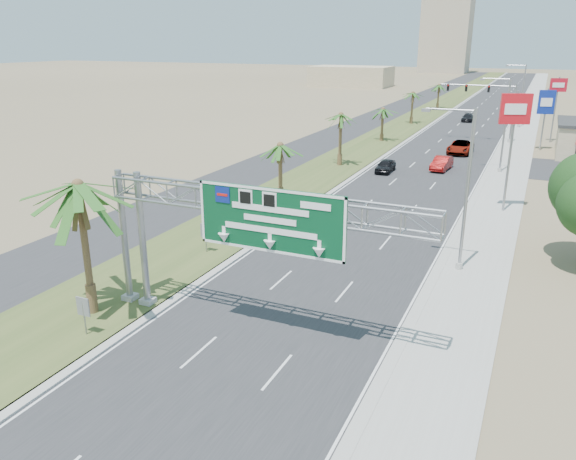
% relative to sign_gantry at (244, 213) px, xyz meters
% --- Properties ---
extents(road, '(12.00, 300.00, 0.02)m').
position_rel_sign_gantry_xyz_m(road, '(1.06, 100.07, -6.05)').
color(road, '#28282B').
rests_on(road, ground).
extents(sidewalk_right, '(4.00, 300.00, 0.10)m').
position_rel_sign_gantry_xyz_m(sidewalk_right, '(9.56, 100.07, -6.01)').
color(sidewalk_right, '#9E9B93').
rests_on(sidewalk_right, ground).
extents(median_grass, '(7.00, 300.00, 0.12)m').
position_rel_sign_gantry_xyz_m(median_grass, '(-8.94, 100.07, -6.00)').
color(median_grass, '#3D4F23').
rests_on(median_grass, ground).
extents(opposing_road, '(8.00, 300.00, 0.02)m').
position_rel_sign_gantry_xyz_m(opposing_road, '(-15.94, 100.07, -6.05)').
color(opposing_road, '#28282B').
rests_on(opposing_road, ground).
extents(sign_gantry, '(16.75, 1.24, 7.50)m').
position_rel_sign_gantry_xyz_m(sign_gantry, '(0.00, 0.00, 0.00)').
color(sign_gantry, gray).
rests_on(sign_gantry, ground).
extents(palm_near, '(5.70, 5.70, 8.35)m').
position_rel_sign_gantry_xyz_m(palm_near, '(-8.14, -1.93, 0.87)').
color(palm_near, brown).
rests_on(palm_near, ground).
extents(palm_row_b, '(3.99, 3.99, 5.95)m').
position_rel_sign_gantry_xyz_m(palm_row_b, '(-8.44, 22.07, -1.16)').
color(palm_row_b, brown).
rests_on(palm_row_b, ground).
extents(palm_row_c, '(3.99, 3.99, 6.75)m').
position_rel_sign_gantry_xyz_m(palm_row_c, '(-8.44, 38.07, -0.39)').
color(palm_row_c, brown).
rests_on(palm_row_c, ground).
extents(palm_row_d, '(3.99, 3.99, 5.45)m').
position_rel_sign_gantry_xyz_m(palm_row_d, '(-8.44, 56.07, -1.64)').
color(palm_row_d, brown).
rests_on(palm_row_d, ground).
extents(palm_row_e, '(3.99, 3.99, 6.15)m').
position_rel_sign_gantry_xyz_m(palm_row_e, '(-8.44, 75.07, -0.97)').
color(palm_row_e, brown).
rests_on(palm_row_e, ground).
extents(palm_row_f, '(3.99, 3.99, 5.75)m').
position_rel_sign_gantry_xyz_m(palm_row_f, '(-8.44, 100.07, -1.35)').
color(palm_row_f, brown).
rests_on(palm_row_f, ground).
extents(streetlight_near, '(3.27, 0.44, 10.00)m').
position_rel_sign_gantry_xyz_m(streetlight_near, '(8.36, 12.07, -1.36)').
color(streetlight_near, gray).
rests_on(streetlight_near, ground).
extents(streetlight_mid, '(3.27, 0.44, 10.00)m').
position_rel_sign_gantry_xyz_m(streetlight_mid, '(8.36, 42.07, -1.36)').
color(streetlight_mid, gray).
rests_on(streetlight_mid, ground).
extents(streetlight_far, '(3.27, 0.44, 10.00)m').
position_rel_sign_gantry_xyz_m(streetlight_far, '(8.36, 78.07, -1.36)').
color(streetlight_far, gray).
rests_on(streetlight_far, ground).
extents(signal_mast, '(10.28, 0.71, 8.00)m').
position_rel_sign_gantry_xyz_m(signal_mast, '(6.23, 62.05, -1.21)').
color(signal_mast, gray).
rests_on(signal_mast, ground).
extents(median_signback_a, '(0.75, 0.08, 2.08)m').
position_rel_sign_gantry_xyz_m(median_signback_a, '(-6.74, -3.93, -4.61)').
color(median_signback_a, gray).
rests_on(median_signback_a, ground).
extents(median_signback_b, '(0.75, 0.08, 2.08)m').
position_rel_sign_gantry_xyz_m(median_signback_b, '(-7.44, 8.07, -4.61)').
color(median_signback_b, gray).
rests_on(median_signback_b, ground).
extents(tower_distant, '(20.00, 16.00, 35.00)m').
position_rel_sign_gantry_xyz_m(tower_distant, '(-30.94, 240.07, 11.44)').
color(tower_distant, tan).
rests_on(tower_distant, ground).
extents(building_distant_left, '(24.00, 14.00, 6.00)m').
position_rel_sign_gantry_xyz_m(building_distant_left, '(-43.94, 150.07, -3.06)').
color(building_distant_left, tan).
rests_on(building_distant_left, ground).
extents(car_left_lane, '(1.62, 4.02, 1.37)m').
position_rel_sign_gantry_xyz_m(car_left_lane, '(-2.83, 37.10, -5.37)').
color(car_left_lane, black).
rests_on(car_left_lane, ground).
extents(car_mid_lane, '(1.95, 4.64, 1.49)m').
position_rel_sign_gantry_xyz_m(car_mid_lane, '(2.56, 40.70, -5.31)').
color(car_mid_lane, maroon).
rests_on(car_mid_lane, ground).
extents(car_right_lane, '(2.86, 5.92, 1.62)m').
position_rel_sign_gantry_xyz_m(car_right_lane, '(3.06, 51.31, -5.25)').
color(car_right_lane, gray).
rests_on(car_right_lane, ground).
extents(car_far, '(1.93, 4.53, 1.30)m').
position_rel_sign_gantry_xyz_m(car_far, '(-0.04, 82.38, -5.41)').
color(car_far, black).
rests_on(car_far, ground).
extents(pole_sign_red_near, '(2.35, 1.12, 9.91)m').
position_rel_sign_gantry_xyz_m(pole_sign_red_near, '(10.06, 26.62, 1.80)').
color(pole_sign_red_near, gray).
rests_on(pole_sign_red_near, ground).
extents(pole_sign_blue, '(2.01, 0.81, 7.87)m').
position_rel_sign_gantry_xyz_m(pole_sign_blue, '(12.26, 58.04, -0.21)').
color(pole_sign_blue, gray).
rests_on(pole_sign_blue, ground).
extents(pole_sign_red_far, '(2.20, 0.91, 8.95)m').
position_rel_sign_gantry_xyz_m(pole_sign_red_far, '(13.44, 65.12, 1.03)').
color(pole_sign_red_far, gray).
rests_on(pole_sign_red_far, ground).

